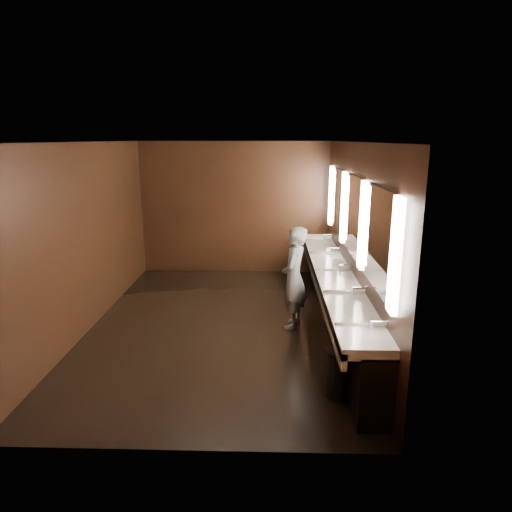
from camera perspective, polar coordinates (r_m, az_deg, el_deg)
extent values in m
plane|color=black|center=(7.30, -4.40, -8.54)|extent=(6.00, 6.00, 0.00)
cube|color=#2D2D2B|center=(6.72, -4.87, 14.02)|extent=(4.00, 6.00, 0.02)
cube|color=black|center=(9.81, -2.71, 5.97)|extent=(4.00, 0.02, 2.80)
cube|color=black|center=(4.02, -9.31, -6.81)|extent=(4.00, 0.02, 2.80)
cube|color=black|center=(7.37, -20.30, 2.24)|extent=(0.02, 6.00, 2.80)
cube|color=black|center=(6.94, 12.03, 2.12)|extent=(0.02, 6.00, 2.80)
cube|color=black|center=(7.19, 10.19, -5.63)|extent=(0.36, 5.40, 0.81)
cube|color=silver|center=(7.03, 9.59, -2.23)|extent=(0.55, 5.40, 0.12)
cube|color=silver|center=(7.03, 7.58, -2.85)|extent=(0.06, 5.40, 0.18)
cylinder|color=silver|center=(4.98, 15.14, -7.95)|extent=(0.18, 0.04, 0.04)
cylinder|color=silver|center=(5.99, 12.78, -3.97)|extent=(0.18, 0.04, 0.04)
cylinder|color=silver|center=(7.02, 11.13, -1.14)|extent=(0.18, 0.04, 0.04)
cylinder|color=silver|center=(8.08, 9.91, 0.96)|extent=(0.18, 0.04, 0.04)
cylinder|color=silver|center=(9.14, 8.96, 2.57)|extent=(0.18, 0.04, 0.04)
cube|color=white|center=(4.58, 17.05, -0.04)|extent=(0.06, 0.22, 1.15)
cube|color=white|center=(5.33, 15.02, 2.11)|extent=(0.03, 1.32, 1.15)
cube|color=white|center=(6.10, 13.21, 3.73)|extent=(0.06, 0.23, 1.15)
cube|color=white|center=(6.87, 12.05, 4.97)|extent=(0.03, 1.32, 1.15)
cube|color=white|center=(7.65, 10.91, 5.97)|extent=(0.06, 0.23, 1.15)
cube|color=white|center=(8.44, 10.17, 6.78)|extent=(0.03, 1.32, 1.15)
cube|color=white|center=(9.22, 9.37, 7.45)|extent=(0.06, 0.22, 1.15)
imported|color=#84A3C5|center=(6.98, 4.76, -2.73)|extent=(0.51, 0.65, 1.58)
cylinder|color=black|center=(5.42, 10.52, -14.12)|extent=(0.38, 0.38, 0.55)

